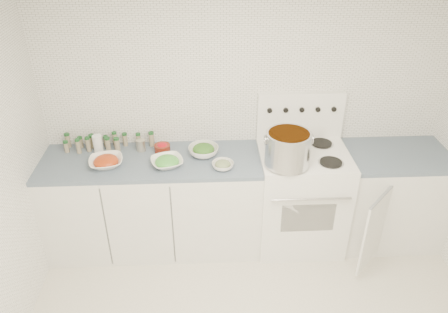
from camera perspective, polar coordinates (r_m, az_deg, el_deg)
room_walls at (r=2.36m, az=6.39°, el=-1.28°), size 3.54×3.04×2.52m
counter_left at (r=3.96m, az=-9.04°, el=-6.00°), size 1.85×0.62×0.90m
stove at (r=3.99m, az=9.90°, el=-4.94°), size 0.76×0.70×1.36m
counter_right at (r=4.27m, az=20.73°, el=-4.90°), size 0.89×0.92×0.90m
stock_pot at (r=3.49m, az=8.35°, el=1.18°), size 0.38×0.36×0.28m
bowl_tomato at (r=3.69m, az=-15.16°, el=-0.64°), size 0.32×0.32×0.09m
bowl_snowpea at (r=3.60m, az=-7.45°, el=-0.69°), size 0.32×0.32×0.09m
bowl_broccoli at (r=3.71m, az=-2.69°, el=0.82°), size 0.34×0.34×0.10m
bowl_zucchini at (r=3.53m, az=-0.16°, el=-1.11°), size 0.23×0.23×0.07m
bowl_pepper at (r=3.80m, az=-8.06°, el=1.16°), size 0.14×0.14×0.08m
salt_canister at (r=3.89m, az=-16.14°, el=1.58°), size 0.10×0.10×0.16m
tin_can at (r=3.84m, az=-10.80°, el=1.46°), size 0.10×0.10×0.10m
spice_cluster at (r=3.94m, az=-15.42°, el=1.85°), size 0.78×0.16×0.14m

